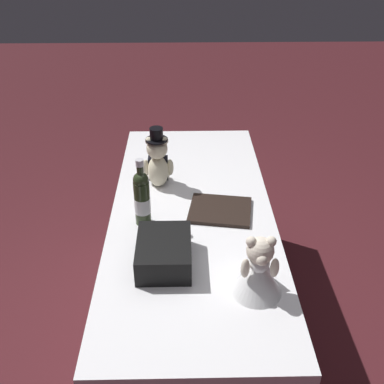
{
  "coord_description": "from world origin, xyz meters",
  "views": [
    {
      "loc": [
        -1.69,
        0.03,
        1.91
      ],
      "look_at": [
        0.0,
        0.0,
        0.84
      ],
      "focal_mm": 42.4,
      "sensor_mm": 36.0,
      "label": 1
    }
  ],
  "objects": [
    {
      "name": "reception_table",
      "position": [
        0.0,
        0.0,
        0.37
      ],
      "size": [
        1.72,
        0.73,
        0.74
      ],
      "primitive_type": "cube",
      "color": "white",
      "rests_on": "ground_plane"
    },
    {
      "name": "teddy_bear_groom",
      "position": [
        0.24,
        0.16,
        0.87
      ],
      "size": [
        0.14,
        0.15,
        0.31
      ],
      "color": "beige",
      "rests_on": "reception_table"
    },
    {
      "name": "signing_pen",
      "position": [
        0.49,
        0.15,
        0.75
      ],
      "size": [
        0.13,
        0.04,
        0.01
      ],
      "color": "black",
      "rests_on": "reception_table"
    },
    {
      "name": "ground_plane",
      "position": [
        0.0,
        0.0,
        0.0
      ],
      "size": [
        12.0,
        12.0,
        0.0
      ],
      "primitive_type": "plane",
      "color": "#47191E"
    },
    {
      "name": "gift_case_black",
      "position": [
        -0.35,
        0.11,
        0.8
      ],
      "size": [
        0.26,
        0.21,
        0.11
      ],
      "color": "black",
      "rests_on": "reception_table"
    },
    {
      "name": "champagne_bottle",
      "position": [
        -0.09,
        0.21,
        0.87
      ],
      "size": [
        0.07,
        0.07,
        0.31
      ],
      "color": "#29351D",
      "rests_on": "reception_table"
    },
    {
      "name": "guestbook",
      "position": [
        -0.01,
        -0.13,
        0.75
      ],
      "size": [
        0.27,
        0.31,
        0.02
      ],
      "primitive_type": "cube",
      "rotation": [
        0.0,
        0.0,
        -0.16
      ],
      "color": "black",
      "rests_on": "reception_table"
    },
    {
      "name": "teddy_bear_bride",
      "position": [
        -0.49,
        -0.22,
        0.85
      ],
      "size": [
        0.22,
        0.18,
        0.24
      ],
      "color": "white",
      "rests_on": "reception_table"
    }
  ]
}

